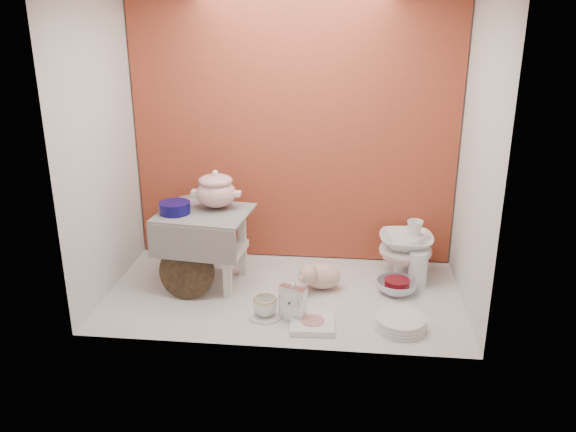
{
  "coord_description": "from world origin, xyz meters",
  "views": [
    {
      "loc": [
        0.32,
        -2.72,
        1.42
      ],
      "look_at": [
        0.02,
        0.02,
        0.42
      ],
      "focal_mm": 37.17,
      "sensor_mm": 36.0,
      "label": 1
    }
  ],
  "objects_px": {
    "gold_rim_teacup": "(265,306)",
    "crystal_bowl": "(397,286)",
    "blue_white_vase": "(198,248)",
    "dinner_plate_stack": "(400,323)",
    "soup_tureen": "(216,189)",
    "floral_platter": "(194,228)",
    "step_stool": "(206,248)",
    "plush_pig": "(322,275)",
    "mantel_clock": "(293,302)",
    "porcelain_tower": "(406,248)"
  },
  "relations": [
    {
      "from": "mantel_clock",
      "to": "plush_pig",
      "type": "bearing_deg",
      "value": 93.97
    },
    {
      "from": "crystal_bowl",
      "to": "porcelain_tower",
      "type": "relative_size",
      "value": 0.65
    },
    {
      "from": "floral_platter",
      "to": "gold_rim_teacup",
      "type": "xyz_separation_m",
      "value": [
        0.5,
        -0.61,
        -0.14
      ]
    },
    {
      "from": "mantel_clock",
      "to": "porcelain_tower",
      "type": "distance_m",
      "value": 0.78
    },
    {
      "from": "step_stool",
      "to": "dinner_plate_stack",
      "type": "bearing_deg",
      "value": -14.25
    },
    {
      "from": "mantel_clock",
      "to": "crystal_bowl",
      "type": "bearing_deg",
      "value": 56.82
    },
    {
      "from": "soup_tureen",
      "to": "dinner_plate_stack",
      "type": "relative_size",
      "value": 1.03
    },
    {
      "from": "mantel_clock",
      "to": "crystal_bowl",
      "type": "relative_size",
      "value": 0.9
    },
    {
      "from": "mantel_clock",
      "to": "crystal_bowl",
      "type": "height_order",
      "value": "mantel_clock"
    },
    {
      "from": "plush_pig",
      "to": "dinner_plate_stack",
      "type": "bearing_deg",
      "value": -66.58
    },
    {
      "from": "dinner_plate_stack",
      "to": "porcelain_tower",
      "type": "distance_m",
      "value": 0.59
    },
    {
      "from": "blue_white_vase",
      "to": "plush_pig",
      "type": "bearing_deg",
      "value": -16.68
    },
    {
      "from": "floral_platter",
      "to": "porcelain_tower",
      "type": "distance_m",
      "value": 1.19
    },
    {
      "from": "step_stool",
      "to": "blue_white_vase",
      "type": "bearing_deg",
      "value": 122.92
    },
    {
      "from": "step_stool",
      "to": "blue_white_vase",
      "type": "distance_m",
      "value": 0.24
    },
    {
      "from": "step_stool",
      "to": "gold_rim_teacup",
      "type": "distance_m",
      "value": 0.51
    },
    {
      "from": "gold_rim_teacup",
      "to": "dinner_plate_stack",
      "type": "bearing_deg",
      "value": -3.86
    },
    {
      "from": "step_stool",
      "to": "plush_pig",
      "type": "height_order",
      "value": "step_stool"
    },
    {
      "from": "step_stool",
      "to": "floral_platter",
      "type": "bearing_deg",
      "value": 123.08
    },
    {
      "from": "step_stool",
      "to": "floral_platter",
      "type": "height_order",
      "value": "step_stool"
    },
    {
      "from": "dinner_plate_stack",
      "to": "crystal_bowl",
      "type": "xyz_separation_m",
      "value": [
        0.01,
        0.37,
        0.0
      ]
    },
    {
      "from": "soup_tureen",
      "to": "mantel_clock",
      "type": "bearing_deg",
      "value": -43.3
    },
    {
      "from": "blue_white_vase",
      "to": "dinner_plate_stack",
      "type": "bearing_deg",
      "value": -28.0
    },
    {
      "from": "floral_platter",
      "to": "gold_rim_teacup",
      "type": "relative_size",
      "value": 3.4
    },
    {
      "from": "gold_rim_teacup",
      "to": "crystal_bowl",
      "type": "height_order",
      "value": "gold_rim_teacup"
    },
    {
      "from": "mantel_clock",
      "to": "dinner_plate_stack",
      "type": "bearing_deg",
      "value": 19.77
    },
    {
      "from": "mantel_clock",
      "to": "plush_pig",
      "type": "height_order",
      "value": "mantel_clock"
    },
    {
      "from": "floral_platter",
      "to": "crystal_bowl",
      "type": "relative_size",
      "value": 1.86
    },
    {
      "from": "floral_platter",
      "to": "blue_white_vase",
      "type": "xyz_separation_m",
      "value": [
        0.04,
        -0.07,
        -0.09
      ]
    },
    {
      "from": "floral_platter",
      "to": "plush_pig",
      "type": "xyz_separation_m",
      "value": [
        0.75,
        -0.29,
        -0.12
      ]
    },
    {
      "from": "blue_white_vase",
      "to": "dinner_plate_stack",
      "type": "relative_size",
      "value": 0.91
    },
    {
      "from": "blue_white_vase",
      "to": "crystal_bowl",
      "type": "relative_size",
      "value": 1.02
    },
    {
      "from": "gold_rim_teacup",
      "to": "mantel_clock",
      "type": "bearing_deg",
      "value": -6.69
    },
    {
      "from": "step_stool",
      "to": "crystal_bowl",
      "type": "relative_size",
      "value": 2.16
    },
    {
      "from": "floral_platter",
      "to": "crystal_bowl",
      "type": "distance_m",
      "value": 1.18
    },
    {
      "from": "floral_platter",
      "to": "blue_white_vase",
      "type": "bearing_deg",
      "value": -63.05
    },
    {
      "from": "mantel_clock",
      "to": "gold_rim_teacup",
      "type": "relative_size",
      "value": 1.65
    },
    {
      "from": "step_stool",
      "to": "dinner_plate_stack",
      "type": "xyz_separation_m",
      "value": [
        0.99,
        -0.38,
        -0.17
      ]
    },
    {
      "from": "soup_tureen",
      "to": "blue_white_vase",
      "type": "relative_size",
      "value": 1.14
    },
    {
      "from": "mantel_clock",
      "to": "soup_tureen",
      "type": "bearing_deg",
      "value": 159.57
    },
    {
      "from": "soup_tureen",
      "to": "floral_platter",
      "type": "xyz_separation_m",
      "value": [
        -0.19,
        0.21,
        -0.31
      ]
    },
    {
      "from": "dinner_plate_stack",
      "to": "floral_platter",
      "type": "bearing_deg",
      "value": 149.92
    },
    {
      "from": "floral_platter",
      "to": "mantel_clock",
      "type": "xyz_separation_m",
      "value": [
        0.63,
        -0.63,
        -0.1
      ]
    },
    {
      "from": "floral_platter",
      "to": "gold_rim_teacup",
      "type": "bearing_deg",
      "value": -50.88
    },
    {
      "from": "soup_tureen",
      "to": "blue_white_vase",
      "type": "bearing_deg",
      "value": 137.84
    },
    {
      "from": "blue_white_vase",
      "to": "mantel_clock",
      "type": "xyz_separation_m",
      "value": [
        0.59,
        -0.55,
        -0.01
      ]
    },
    {
      "from": "soup_tureen",
      "to": "crystal_bowl",
      "type": "bearing_deg",
      "value": -4.67
    },
    {
      "from": "floral_platter",
      "to": "mantel_clock",
      "type": "distance_m",
      "value": 0.89
    },
    {
      "from": "mantel_clock",
      "to": "porcelain_tower",
      "type": "xyz_separation_m",
      "value": [
        0.56,
        0.54,
        0.07
      ]
    },
    {
      "from": "soup_tureen",
      "to": "dinner_plate_stack",
      "type": "xyz_separation_m",
      "value": [
        0.94,
        -0.44,
        -0.47
      ]
    }
  ]
}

